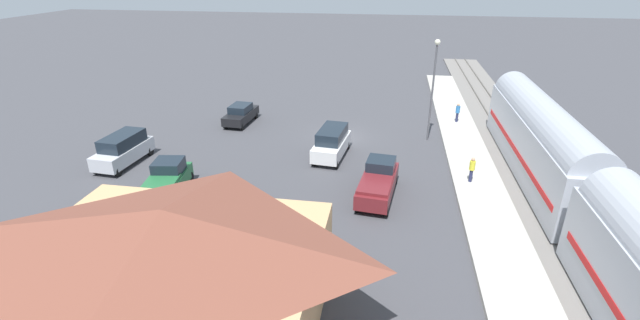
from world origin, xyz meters
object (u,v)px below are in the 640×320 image
(pedestrian_waiting_far, at_px, (458,111))
(light_pole_near_platform, at_px, (434,79))
(sedan_black, at_px, (241,114))
(suv_white, at_px, (332,142))
(pedestrian_on_platform, at_px, (472,168))
(pickup_maroon, at_px, (378,181))
(suv_silver, at_px, (123,149))
(station_building, at_px, (170,267))
(pickup_green, at_px, (165,183))

(pedestrian_waiting_far, bearing_deg, light_pole_near_platform, 56.25)
(sedan_black, bearing_deg, suv_white, 146.09)
(pedestrian_on_platform, xyz_separation_m, pedestrian_waiting_far, (-0.53, -12.21, 0.00))
(pickup_maroon, bearing_deg, suv_silver, -6.04)
(station_building, bearing_deg, pedestrian_waiting_far, -117.67)
(suv_white, bearing_deg, station_building, 77.94)
(pedestrian_on_platform, bearing_deg, pickup_maroon, 22.22)
(station_building, xyz_separation_m, light_pole_near_platform, (-11.20, -22.51, 2.36))
(station_building, height_order, light_pole_near_platform, light_pole_near_platform)
(sedan_black, bearing_deg, suv_silver, 61.22)
(station_building, relative_size, pedestrian_waiting_far, 7.08)
(sedan_black, relative_size, pickup_green, 0.82)
(pickup_green, bearing_deg, suv_white, -138.93)
(pickup_green, height_order, light_pole_near_platform, light_pole_near_platform)
(pedestrian_on_platform, xyz_separation_m, pickup_maroon, (5.96, 2.43, -0.25))
(suv_silver, relative_size, pickup_green, 0.89)
(suv_white, distance_m, pickup_maroon, 6.82)
(pedestrian_waiting_far, height_order, pickup_green, pickup_green)
(suv_silver, bearing_deg, station_building, 127.99)
(pickup_green, bearing_deg, sedan_black, -90.02)
(suv_white, bearing_deg, pickup_maroon, 123.06)
(pedestrian_waiting_far, xyz_separation_m, suv_white, (10.21, 8.93, -0.13))
(suv_white, bearing_deg, pedestrian_waiting_far, -138.80)
(station_building, relative_size, pedestrian_on_platform, 7.08)
(station_building, xyz_separation_m, suv_white, (-3.80, -17.78, -1.60))
(pedestrian_on_platform, xyz_separation_m, pickup_green, (18.94, 4.79, -0.25))
(suv_silver, bearing_deg, light_pole_near_platform, -159.00)
(suv_silver, height_order, pickup_green, suv_silver)
(pickup_maroon, bearing_deg, light_pole_near_platform, -109.41)
(station_building, relative_size, light_pole_near_platform, 1.48)
(suv_white, height_order, pickup_green, suv_white)
(suv_silver, xyz_separation_m, pickup_maroon, (-18.46, 1.95, -0.12))
(pedestrian_waiting_far, relative_size, light_pole_near_platform, 0.21)
(pickup_green, distance_m, light_pole_near_platform, 21.41)
(pickup_maroon, bearing_deg, pickup_green, 10.31)
(pedestrian_on_platform, height_order, suv_silver, suv_silver)
(suv_silver, bearing_deg, pickup_maroon, 173.96)
(station_building, relative_size, sedan_black, 2.62)
(sedan_black, height_order, pickup_green, pickup_green)
(pedestrian_on_platform, distance_m, pedestrian_waiting_far, 12.23)
(pedestrian_on_platform, distance_m, suv_white, 10.22)
(pedestrian_waiting_far, distance_m, light_pole_near_platform, 6.34)
(pedestrian_waiting_far, relative_size, pickup_green, 0.30)
(suv_silver, height_order, sedan_black, suv_silver)
(pedestrian_waiting_far, relative_size, pickup_maroon, 0.31)
(pickup_green, bearing_deg, pedestrian_waiting_far, -138.86)
(suv_white, distance_m, pickup_green, 12.29)
(pedestrian_waiting_far, distance_m, suv_white, 13.56)
(pickup_green, bearing_deg, light_pole_near_platform, -142.45)
(light_pole_near_platform, bearing_deg, pedestrian_waiting_far, -123.75)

